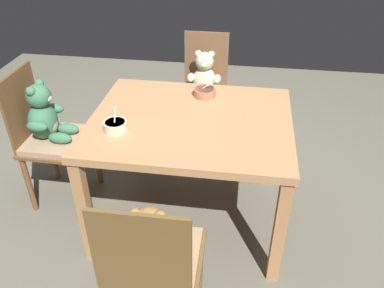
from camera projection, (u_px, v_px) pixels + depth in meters
name	position (u px, v px, depth m)	size (l,w,h in m)	color
ground_plane	(191.00, 216.00, 2.62)	(5.20, 5.20, 0.04)	#6A6758
dining_table	(191.00, 132.00, 2.26)	(1.13, 0.93, 0.73)	tan
teddy_chair_near_left	(48.00, 127.00, 2.47)	(0.40, 0.41, 0.92)	brown
teddy_chair_near_front	(152.00, 256.00, 1.64)	(0.41, 0.42, 0.92)	brown
teddy_chair_far_center	(204.00, 87.00, 2.99)	(0.37, 0.41, 0.92)	brown
porridge_bowl_terracotta_far_center	(205.00, 92.00, 2.43)	(0.15, 0.14, 0.12)	#B57151
porridge_bowl_cream_near_left	(115.00, 126.00, 2.09)	(0.13, 0.14, 0.12)	beige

